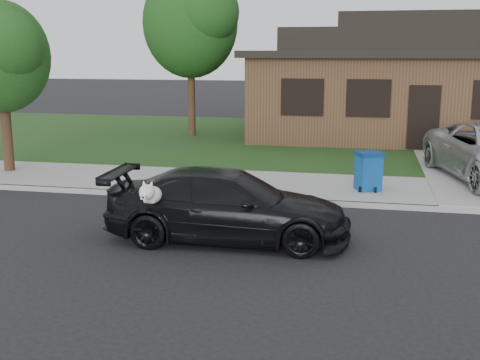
# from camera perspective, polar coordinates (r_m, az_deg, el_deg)

# --- Properties ---
(ground) EXTENTS (120.00, 120.00, 0.00)m
(ground) POSITION_cam_1_polar(r_m,az_deg,el_deg) (10.34, -0.75, -6.86)
(ground) COLOR black
(ground) RESTS_ON ground
(sidewalk) EXTENTS (60.00, 3.00, 0.12)m
(sidewalk) POSITION_cam_1_polar(r_m,az_deg,el_deg) (15.06, 3.39, -0.56)
(sidewalk) COLOR gray
(sidewalk) RESTS_ON ground
(curb) EXTENTS (60.00, 0.12, 0.12)m
(curb) POSITION_cam_1_polar(r_m,az_deg,el_deg) (13.62, 2.45, -1.92)
(curb) COLOR gray
(curb) RESTS_ON ground
(lawn) EXTENTS (60.00, 13.00, 0.13)m
(lawn) POSITION_cam_1_polar(r_m,az_deg,el_deg) (22.88, 6.36, 3.77)
(lawn) COLOR #193814
(lawn) RESTS_ON ground
(sedan) EXTENTS (4.45, 2.13, 1.28)m
(sedan) POSITION_cam_1_polar(r_m,az_deg,el_deg) (10.82, -1.19, -2.45)
(sedan) COLOR black
(sedan) RESTS_ON ground
(recycling_bin) EXTENTS (0.73, 0.73, 0.92)m
(recycling_bin) POSITION_cam_1_polar(r_m,az_deg,el_deg) (14.56, 12.07, 0.87)
(recycling_bin) COLOR navy
(recycling_bin) RESTS_ON sidewalk
(house) EXTENTS (12.60, 8.60, 4.65)m
(house) POSITION_cam_1_polar(r_m,az_deg,el_deg) (24.64, 16.34, 8.79)
(house) COLOR #422B1C
(house) RESTS_ON ground
(tree_0) EXTENTS (3.78, 3.60, 6.34)m
(tree_0) POSITION_cam_1_polar(r_m,az_deg,el_deg) (23.36, -4.42, 14.84)
(tree_0) COLOR #332114
(tree_0) RESTS_ON ground
(tree_2) EXTENTS (2.73, 2.60, 4.59)m
(tree_2) POSITION_cam_1_polar(r_m,az_deg,el_deg) (17.47, -21.60, 10.99)
(tree_2) COLOR #332114
(tree_2) RESTS_ON ground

